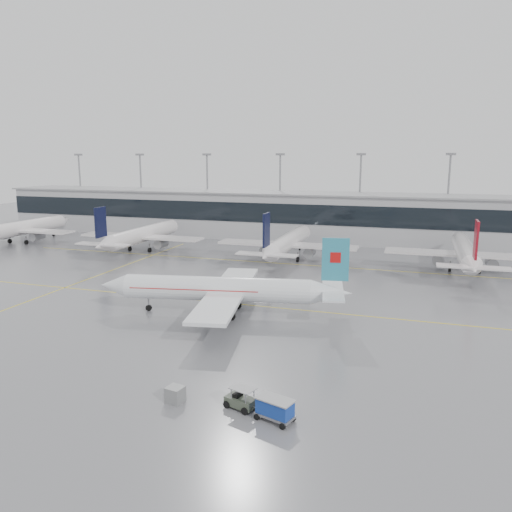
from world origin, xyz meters
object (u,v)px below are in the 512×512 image
(baggage_tug, at_px, (241,401))
(gse_unit, at_px, (175,395))
(air_canada_jet, at_px, (226,290))
(baggage_cart, at_px, (275,408))

(baggage_tug, distance_m, gse_unit, 6.00)
(air_canada_jet, distance_m, baggage_tug, 26.95)
(gse_unit, bearing_deg, baggage_tug, 18.86)
(baggage_cart, relative_size, gse_unit, 2.44)
(baggage_cart, distance_m, gse_unit, 9.38)
(baggage_cart, bearing_deg, baggage_tug, 180.00)
(gse_unit, bearing_deg, baggage_cart, 9.23)
(air_canada_jet, relative_size, baggage_cart, 9.95)
(air_canada_jet, xyz_separation_m, baggage_cart, (14.29, -25.62, -2.36))
(baggage_cart, bearing_deg, air_canada_jet, 137.16)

